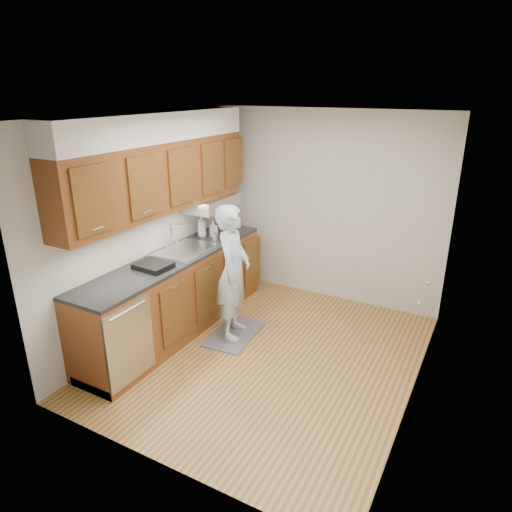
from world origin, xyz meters
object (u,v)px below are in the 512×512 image
Objects in this scene: dish_rack at (153,266)px; soap_bottle_b at (213,228)px; soap_bottle_c at (230,228)px; steel_can at (215,237)px; soap_bottle_a at (202,225)px; soda_can at (223,236)px; person at (233,264)px.

soap_bottle_b is at bearing 96.33° from dish_rack.
soap_bottle_b is 0.23m from soap_bottle_c.
soap_bottle_c is 0.35m from steel_can.
soap_bottle_c is (0.28, 0.25, -0.06)m from soap_bottle_a.
steel_can is at bearing -21.42° from soap_bottle_a.
soap_bottle_a is 1.17m from dish_rack.
soda_can is at bearing 85.80° from dish_rack.
steel_can is (-0.53, 0.44, 0.10)m from person.
soap_bottle_b is 0.58× the size of dish_rack.
person is 0.98m from soap_bottle_a.
person is 0.94m from soap_bottle_b.
soda_can is at bearing -1.64° from soap_bottle_a.
person is 4.90× the size of dish_rack.
steel_can is 1.05m from dish_rack.
person is 10.37× the size of soap_bottle_c.
soap_bottle_c is at bearing 88.37° from steel_can.
soap_bottle_a is 0.15m from soap_bottle_b.
soap_bottle_b is at bearing 128.20° from steel_can.
person is 15.98× the size of soda_can.
steel_can reaches higher than dish_rack.
person is at bearing -56.79° from soap_bottle_c.
soap_bottle_b is 0.26m from steel_can.
soap_bottle_b is (0.11, 0.09, -0.04)m from soap_bottle_a.
person is 0.71m from soda_can.
person is 15.76× the size of steel_can.
soap_bottle_c is 1.40m from dish_rack.
soap_bottle_c is at bearing 89.23° from dish_rack.
soap_bottle_a is 1.72× the size of soap_bottle_c.
person is at bearing -42.99° from soap_bottle_b.
soap_bottle_a reaches higher than dish_rack.
soap_bottle_a is 0.82× the size of dish_rack.
person is 8.52× the size of soap_bottle_b.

